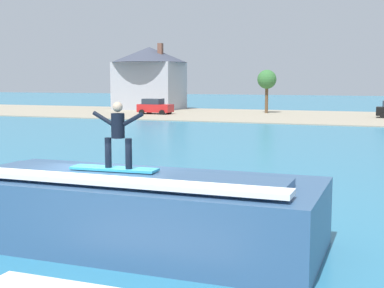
{
  "coord_description": "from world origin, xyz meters",
  "views": [
    {
      "loc": [
        6.84,
        -11.94,
        4.01
      ],
      "look_at": [
        1.12,
        3.29,
        2.06
      ],
      "focal_mm": 50.31,
      "sensor_mm": 36.0,
      "label": 1
    }
  ],
  "objects_px": {
    "surfboard": "(114,169)",
    "tree_tall_bare": "(267,80)",
    "car_near_shore": "(155,107)",
    "house_with_chimney": "(149,74)",
    "wave_crest": "(138,210)",
    "surfer": "(118,131)"
  },
  "relations": [
    {
      "from": "wave_crest",
      "to": "car_near_shore",
      "type": "bearing_deg",
      "value": 114.05
    },
    {
      "from": "surfer",
      "to": "car_near_shore",
      "type": "height_order",
      "value": "surfer"
    },
    {
      "from": "house_with_chimney",
      "to": "surfer",
      "type": "bearing_deg",
      "value": -65.64
    },
    {
      "from": "surfer",
      "to": "car_near_shore",
      "type": "xyz_separation_m",
      "value": [
        -19.63,
        45.06,
        -1.85
      ]
    },
    {
      "from": "surfboard",
      "to": "surfer",
      "type": "xyz_separation_m",
      "value": [
        0.15,
        -0.05,
        0.92
      ]
    },
    {
      "from": "surfboard",
      "to": "tree_tall_bare",
      "type": "bearing_deg",
      "value": 98.7
    },
    {
      "from": "wave_crest",
      "to": "surfer",
      "type": "relative_size",
      "value": 5.54
    },
    {
      "from": "house_with_chimney",
      "to": "tree_tall_bare",
      "type": "distance_m",
      "value": 16.91
    },
    {
      "from": "wave_crest",
      "to": "house_with_chimney",
      "type": "bearing_deg",
      "value": 114.78
    },
    {
      "from": "wave_crest",
      "to": "car_near_shore",
      "type": "distance_m",
      "value": 49.11
    },
    {
      "from": "wave_crest",
      "to": "tree_tall_bare",
      "type": "height_order",
      "value": "tree_tall_bare"
    },
    {
      "from": "wave_crest",
      "to": "tree_tall_bare",
      "type": "xyz_separation_m",
      "value": [
        -8.37,
        51.02,
        3.1
      ]
    },
    {
      "from": "car_near_shore",
      "to": "house_with_chimney",
      "type": "distance_m",
      "value": 11.16
    },
    {
      "from": "car_near_shore",
      "to": "tree_tall_bare",
      "type": "distance_m",
      "value": 13.52
    },
    {
      "from": "wave_crest",
      "to": "tree_tall_bare",
      "type": "distance_m",
      "value": 51.79
    },
    {
      "from": "house_with_chimney",
      "to": "car_near_shore",
      "type": "bearing_deg",
      "value": -61.78
    },
    {
      "from": "wave_crest",
      "to": "surfboard",
      "type": "relative_size",
      "value": 4.01
    },
    {
      "from": "surfboard",
      "to": "tree_tall_bare",
      "type": "xyz_separation_m",
      "value": [
        -7.83,
        51.17,
        2.09
      ]
    },
    {
      "from": "car_near_shore",
      "to": "house_with_chimney",
      "type": "bearing_deg",
      "value": 118.22
    },
    {
      "from": "surfboard",
      "to": "wave_crest",
      "type": "bearing_deg",
      "value": 16.53
    },
    {
      "from": "house_with_chimney",
      "to": "tree_tall_bare",
      "type": "bearing_deg",
      "value": -10.51
    },
    {
      "from": "surfboard",
      "to": "house_with_chimney",
      "type": "bearing_deg",
      "value": 114.25
    }
  ]
}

